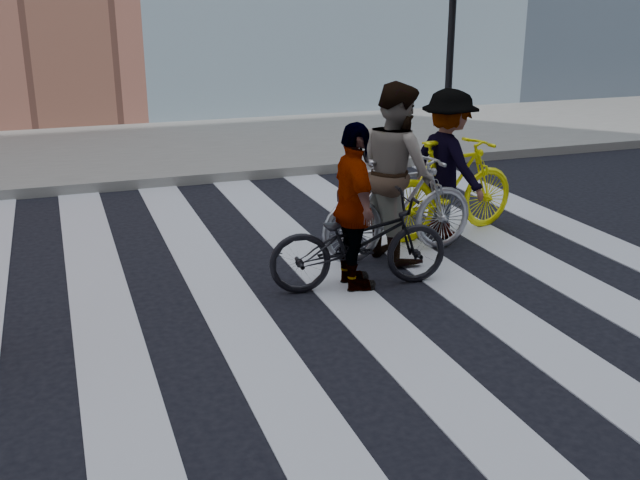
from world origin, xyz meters
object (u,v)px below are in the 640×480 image
rider_mid (396,172)px  rider_rear (355,208)px  bike_yellow_right (450,187)px  rider_right (448,164)px  traffic_signal (454,21)px  bike_dark_rear (359,242)px  bike_silver_mid (399,207)px

rider_mid → rider_rear: bearing=126.9°
bike_yellow_right → rider_right: 0.28m
traffic_signal → rider_right: bearing=-119.4°
rider_right → rider_rear: rider_right is taller
traffic_signal → rider_right: 4.50m
bike_dark_rear → rider_mid: bearing=-39.8°
bike_yellow_right → rider_rear: size_ratio=1.19×
rider_right → bike_dark_rear: bearing=115.2°
traffic_signal → bike_silver_mid: (-2.92, -4.20, -1.73)m
rider_mid → rider_rear: size_ratio=1.17×
bike_yellow_right → bike_dark_rear: bike_yellow_right is taller
bike_silver_mid → rider_mid: rider_mid is taller
rider_mid → rider_rear: rider_mid is taller
traffic_signal → bike_dark_rear: (-3.67, -4.89, -1.82)m
bike_silver_mid → rider_right: 1.01m
bike_dark_rear → rider_rear: size_ratio=1.09×
rider_mid → rider_right: 1.01m
bike_silver_mid → rider_rear: (-0.80, -0.69, 0.25)m
traffic_signal → bike_dark_rear: 6.38m
bike_dark_rear → rider_mid: size_ratio=0.93×
traffic_signal → bike_yellow_right: bearing=-118.8°
bike_silver_mid → rider_right: size_ratio=1.07×
rider_mid → rider_right: size_ratio=1.10×
rider_right → rider_rear: 2.01m
bike_silver_mid → rider_mid: (-0.05, 0.00, 0.38)m
traffic_signal → bike_dark_rear: size_ratio=1.91×
bike_yellow_right → bike_dark_rear: bearing=114.4°
bike_dark_rear → rider_right: (1.58, 1.18, 0.39)m
bike_silver_mid → bike_dark_rear: size_ratio=1.05×
bike_silver_mid → rider_rear: bearing=125.1°
traffic_signal → rider_mid: 5.32m
bike_yellow_right → rider_right: bearing=78.6°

